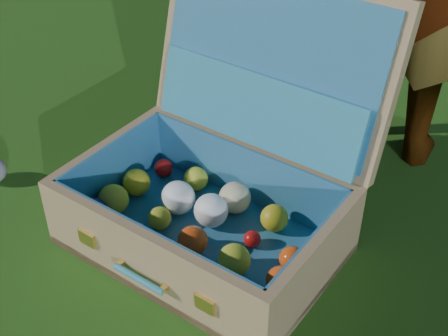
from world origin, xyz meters
TOP-DOWN VIEW (x-y plane):
  - ground at (0.00, 0.00)m, footprint 60.00×60.00m
  - suitcase at (0.04, 0.26)m, footprint 0.69×0.65m

SIDE VIEW (x-z plane):
  - ground at x=0.00m, z-range 0.00..0.00m
  - suitcase at x=0.04m, z-range -0.14..0.49m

